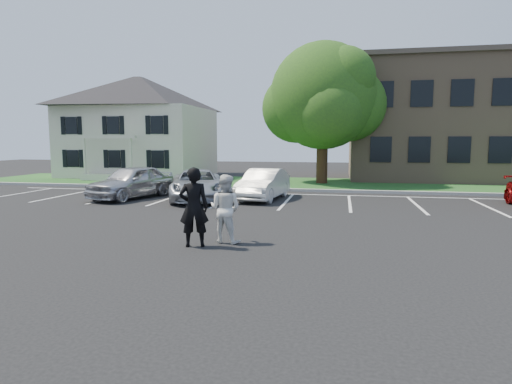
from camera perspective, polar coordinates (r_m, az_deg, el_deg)
ground_plane at (r=11.64m, az=-0.98°, el=-6.69°), size 90.00×90.00×0.00m
curb at (r=23.34m, az=5.34°, el=0.26°), size 40.00×0.30×0.15m
grass_strip at (r=27.30m, az=6.23°, el=1.13°), size 44.00×8.00×0.08m
stall_lines at (r=20.22m, az=8.37°, el=-0.98°), size 34.00×5.36×0.01m
house at (r=34.67m, az=-15.20°, el=8.40°), size 10.30×9.22×7.60m
office_building at (r=35.05m, az=31.01°, el=8.19°), size 22.40×10.40×8.30m
tree at (r=27.58m, az=9.14°, el=12.18°), size 7.80×7.20×8.80m
man_black_suit at (r=11.09m, az=-8.29°, el=-2.01°), size 0.87×0.70×2.06m
man_white_shirt at (r=11.48m, az=-4.13°, el=-2.23°), size 1.02×0.87×1.84m
car_silver_west at (r=21.28m, az=-16.21°, el=1.33°), size 3.09×4.98×1.58m
car_silver_minivan at (r=19.96m, az=-7.87°, el=0.95°), size 3.86×5.56×1.41m
car_white_sedan at (r=20.03m, az=1.01°, el=1.05°), size 2.01×4.47×1.42m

